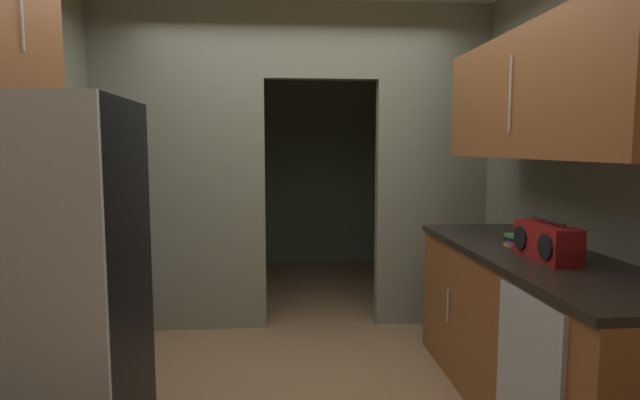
{
  "coord_description": "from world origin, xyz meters",
  "views": [
    {
      "loc": [
        -0.13,
        -2.83,
        1.51
      ],
      "look_at": [
        0.13,
        0.36,
        1.18
      ],
      "focal_mm": 28.55,
      "sensor_mm": 36.0,
      "label": 1
    }
  ],
  "objects_px": {
    "boombox": "(547,242)",
    "book_stack": "(519,241)",
    "refrigerator": "(38,292)",
    "dishwasher": "(527,391)"
  },
  "relations": [
    {
      "from": "refrigerator",
      "to": "dishwasher",
      "type": "distance_m",
      "value": 2.24
    },
    {
      "from": "refrigerator",
      "to": "dishwasher",
      "type": "bearing_deg",
      "value": -6.62
    },
    {
      "from": "refrigerator",
      "to": "book_stack",
      "type": "height_order",
      "value": "refrigerator"
    },
    {
      "from": "refrigerator",
      "to": "dishwasher",
      "type": "height_order",
      "value": "refrigerator"
    },
    {
      "from": "boombox",
      "to": "book_stack",
      "type": "relative_size",
      "value": 2.47
    },
    {
      "from": "dishwasher",
      "to": "book_stack",
      "type": "relative_size",
      "value": 4.97
    },
    {
      "from": "refrigerator",
      "to": "boombox",
      "type": "xyz_separation_m",
      "value": [
        2.48,
        0.18,
        0.16
      ]
    },
    {
      "from": "refrigerator",
      "to": "book_stack",
      "type": "distance_m",
      "value": 2.54
    },
    {
      "from": "boombox",
      "to": "book_stack",
      "type": "height_order",
      "value": "boombox"
    },
    {
      "from": "dishwasher",
      "to": "boombox",
      "type": "relative_size",
      "value": 2.01
    }
  ]
}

